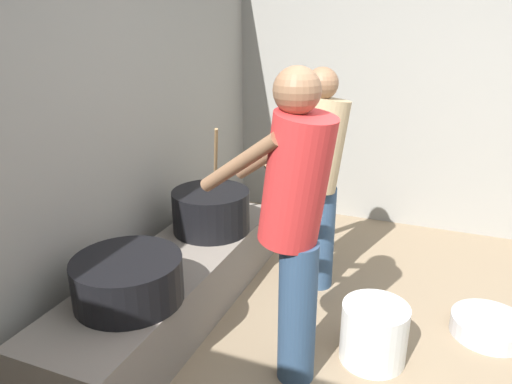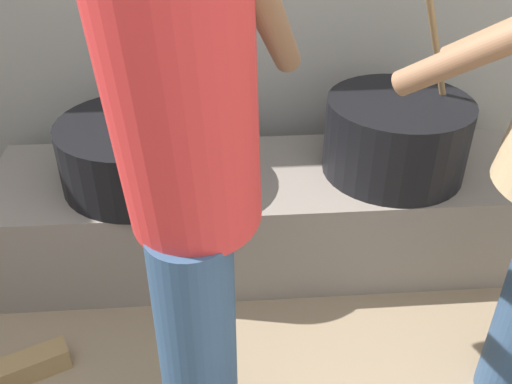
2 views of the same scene
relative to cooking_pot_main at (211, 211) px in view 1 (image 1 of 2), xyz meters
The scene contains 9 objects.
block_enclosure_rear 1.16m from the cooking_pot_main, 144.28° to the left, with size 5.12×0.20×2.49m, color gray.
block_enclosure_right 2.49m from the cooking_pot_main, 44.61° to the right, with size 0.20×4.65×2.49m, color gray.
hearth_ledge 0.61m from the cooking_pot_main, behind, with size 2.18×0.60×0.41m, color slate.
cooking_pot_main is the anchor object (origin of this frame).
cooking_pot_secondary 0.98m from the cooking_pot_main, behind, with size 0.59×0.59×0.25m.
cook_in_tan_shirt 0.82m from the cooking_pot_main, 74.05° to the right, with size 0.68×0.69×1.56m.
cook_in_red_shirt 1.20m from the cooking_pot_main, 131.47° to the right, with size 0.50×0.74×1.65m.
bucket_white_plastic 1.38m from the cooking_pot_main, 110.24° to the right, with size 0.37×0.37×0.35m, color silver.
metal_mixing_bowl 1.94m from the cooking_pot_main, 88.92° to the right, with size 0.45×0.45×0.11m, color #B7B7BC.
Camera 1 is at (-2.07, 0.20, 1.84)m, focal length 33.78 mm.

